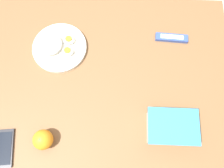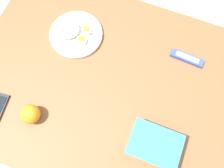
{
  "view_description": "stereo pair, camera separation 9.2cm",
  "coord_description": "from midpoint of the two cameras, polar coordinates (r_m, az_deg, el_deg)",
  "views": [
    {
      "loc": [
        -0.06,
        0.29,
        1.64
      ],
      "look_at": [
        -0.05,
        0.01,
        0.76
      ],
      "focal_mm": 35.0,
      "sensor_mm": 36.0,
      "label": 1
    },
    {
      "loc": [
        -0.15,
        0.27,
        1.64
      ],
      "look_at": [
        -0.05,
        0.01,
        0.76
      ],
      "focal_mm": 35.0,
      "sensor_mm": 36.0,
      "label": 2
    }
  ],
  "objects": [
    {
      "name": "ground_plane",
      "position": [
        1.67,
        -0.02,
        -7.38
      ],
      "size": [
        10.0,
        10.0,
        0.0
      ],
      "primitive_type": "plane",
      "color": "#B2A899"
    },
    {
      "name": "candy_bar",
      "position": [
        1.06,
        21.34,
        5.95
      ],
      "size": [
        0.15,
        0.04,
        0.02
      ],
      "color": "#334C9E",
      "rests_on": "table"
    },
    {
      "name": "rice_plate",
      "position": [
        1.04,
        -7.27,
        12.7
      ],
      "size": [
        0.25,
        0.25,
        0.06
      ],
      "color": "silver",
      "rests_on": "table"
    },
    {
      "name": "orange_fruit",
      "position": [
        0.93,
        -17.93,
        -7.96
      ],
      "size": [
        0.08,
        0.08,
        0.08
      ],
      "color": "orange",
      "rests_on": "table"
    },
    {
      "name": "table",
      "position": [
        1.04,
        -0.03,
        -1.0
      ],
      "size": [
        1.17,
        0.92,
        0.73
      ],
      "color": "brown",
      "rests_on": "ground_plane"
    },
    {
      "name": "food_container",
      "position": [
        0.89,
        13.72,
        -15.62
      ],
      "size": [
        0.19,
        0.14,
        0.09
      ],
      "color": "white",
      "rests_on": "table"
    }
  ]
}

